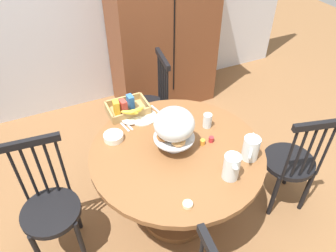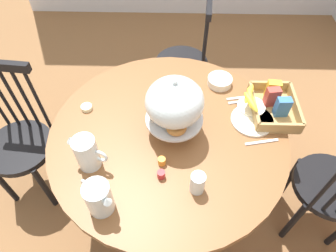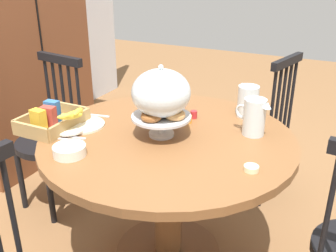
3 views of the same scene
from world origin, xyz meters
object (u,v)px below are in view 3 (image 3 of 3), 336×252
at_px(windsor_chair_facing_door, 51,141).
at_px(drinking_glass, 171,100).
at_px(milk_pitcher, 248,103).
at_px(butter_dish, 251,168).
at_px(wooden_armoire, 12,35).
at_px(china_plate_small, 70,129).
at_px(cereal_bowl, 70,151).
at_px(windsor_chair_by_cabinet, 259,132).
at_px(cereal_basket, 54,120).
at_px(pastry_stand_with_dome, 161,96).
at_px(orange_juice_pitcher, 254,118).
at_px(dining_table, 168,174).
at_px(china_plate_large, 83,125).

height_order(windsor_chair_facing_door, drinking_glass, windsor_chair_facing_door).
relative_size(milk_pitcher, butter_dish, 2.80).
height_order(wooden_armoire, china_plate_small, wooden_armoire).
bearing_deg(cereal_bowl, drinking_glass, -12.89).
xyz_separation_m(windsor_chair_by_cabinet, cereal_basket, (-1.04, 0.78, 0.33)).
xyz_separation_m(windsor_chair_facing_door, china_plate_small, (-0.33, -0.45, 0.30)).
xyz_separation_m(pastry_stand_with_dome, china_plate_small, (-0.17, 0.41, -0.18)).
distance_m(pastry_stand_with_dome, cereal_bowl, 0.47).
bearing_deg(butter_dish, wooden_armoire, 69.67).
bearing_deg(orange_juice_pitcher, wooden_armoire, 78.09).
distance_m(dining_table, windsor_chair_by_cabinet, 0.91).
bearing_deg(pastry_stand_with_dome, china_plate_large, 100.53).
bearing_deg(cereal_basket, windsor_chair_facing_door, 47.58).
bearing_deg(windsor_chair_facing_door, dining_table, -99.52).
height_order(windsor_chair_facing_door, pastry_stand_with_dome, pastry_stand_with_dome).
xyz_separation_m(cereal_bowl, drinking_glass, (0.68, -0.15, 0.03)).
height_order(china_plate_small, butter_dish, same).
height_order(windsor_chair_facing_door, orange_juice_pitcher, windsor_chair_facing_door).
bearing_deg(cereal_basket, dining_table, -72.54).
height_order(wooden_armoire, milk_pitcher, wooden_armoire).
bearing_deg(windsor_chair_facing_door, china_plate_large, -117.29).
bearing_deg(china_plate_large, orange_juice_pitcher, -70.43).
distance_m(wooden_armoire, butter_dish, 2.19).
height_order(china_plate_large, drinking_glass, drinking_glass).
xyz_separation_m(dining_table, orange_juice_pitcher, (0.19, -0.35, 0.29)).
bearing_deg(china_plate_small, dining_table, -68.34).
distance_m(china_plate_small, drinking_glass, 0.58).
bearing_deg(orange_juice_pitcher, windsor_chair_facing_door, 92.09).
distance_m(cereal_bowl, butter_dish, 0.76).
bearing_deg(wooden_armoire, dining_table, -110.81).
bearing_deg(pastry_stand_with_dome, orange_juice_pitcher, -61.89).
xyz_separation_m(wooden_armoire, drinking_glass, (-0.29, -1.46, -0.19)).
relative_size(wooden_armoire, dining_table, 1.62).
relative_size(china_plate_large, china_plate_small, 1.47).
bearing_deg(drinking_glass, wooden_armoire, 78.65).
xyz_separation_m(wooden_armoire, cereal_bowl, (-0.97, -1.31, -0.22)).
distance_m(china_plate_large, drinking_glass, 0.50).
bearing_deg(cereal_basket, windsor_chair_by_cabinet, -36.99).
bearing_deg(pastry_stand_with_dome, windsor_chair_facing_door, 79.49).
distance_m(china_plate_large, cereal_bowl, 0.31).
distance_m(orange_juice_pitcher, cereal_bowl, 0.85).
height_order(wooden_armoire, windsor_chair_by_cabinet, wooden_armoire).
xyz_separation_m(orange_juice_pitcher, china_plate_large, (-0.28, 0.79, -0.07)).
height_order(china_plate_large, butter_dish, butter_dish).
relative_size(milk_pitcher, china_plate_large, 0.76).
distance_m(orange_juice_pitcher, china_plate_large, 0.84).
bearing_deg(windsor_chair_facing_door, cereal_basket, -132.42).
relative_size(orange_juice_pitcher, china_plate_large, 0.84).
height_order(orange_juice_pitcher, china_plate_large, orange_juice_pitcher).
distance_m(windsor_chair_by_cabinet, drinking_glass, 0.76).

